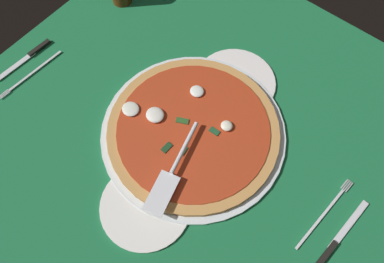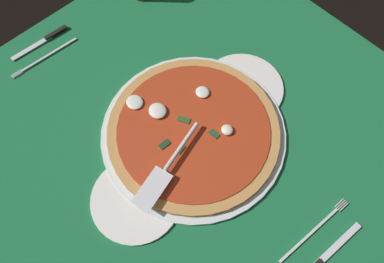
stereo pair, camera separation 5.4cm
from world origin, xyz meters
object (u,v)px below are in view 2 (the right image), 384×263
object	(u,v)px
pizza	(192,131)
place_setting_near	(45,49)
dinner_plate_left	(243,88)
pizza_server	(167,167)
dinner_plate_right	(136,199)
place_setting_far	(318,246)

from	to	relation	value
pizza	place_setting_near	xyz separation A→B (cm)	(11.51, -47.45, -1.69)
dinner_plate_left	place_setting_near	world-z (taller)	place_setting_near
place_setting_near	pizza_server	bearing A→B (deg)	93.73
dinner_plate_left	dinner_plate_right	world-z (taller)	same
dinner_plate_left	pizza	bearing A→B (deg)	1.63
dinner_plate_left	place_setting_near	size ratio (longest dim) A/B	0.97
place_setting_near	dinner_plate_right	bearing A→B (deg)	82.95
dinner_plate_left	place_setting_far	distance (cm)	43.09
dinner_plate_left	pizza_server	world-z (taller)	pizza_server
dinner_plate_left	dinner_plate_right	size ratio (longest dim) A/B	1.03
place_setting_near	place_setting_far	bearing A→B (deg)	101.79
pizza_server	dinner_plate_right	bearing A→B (deg)	-16.49
dinner_plate_left	dinner_plate_right	distance (cm)	40.16
pizza	dinner_plate_left	bearing A→B (deg)	-178.37
place_setting_far	dinner_plate_left	bearing A→B (deg)	70.08
place_setting_near	place_setting_far	xyz separation A→B (cm)	(-12.90, 86.13, 0.02)
pizza	place_setting_far	bearing A→B (deg)	92.06
pizza	place_setting_near	world-z (taller)	pizza
pizza	dinner_plate_right	bearing A→B (deg)	9.14
dinner_plate_right	place_setting_far	size ratio (longest dim) A/B	0.91
dinner_plate_right	pizza	xyz separation A→B (cm)	(-20.77, -3.34, 1.54)
place_setting_far	dinner_plate_right	bearing A→B (deg)	126.59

